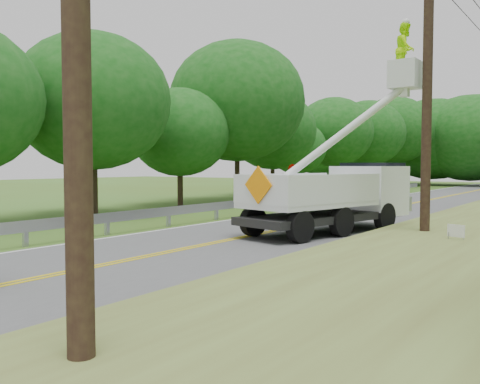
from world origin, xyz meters
The scene contains 10 objects.
ground centered at (0.00, 0.00, 0.00)m, with size 140.00×140.00×0.00m, color #445B1B.
road centered at (0.00, 14.00, 0.01)m, with size 7.20×96.00×0.03m.
guardrail centered at (-4.02, 14.91, 0.55)m, with size 0.18×48.00×0.77m.
utility_poles centered at (5.00, 17.02, 5.27)m, with size 1.60×43.30×10.00m.
treeline_left centered at (-10.39, 28.70, 5.59)m, with size 10.17×55.78×10.28m.
bucket_truck centered at (2.10, 9.78, 1.56)m, with size 4.91×7.34×6.84m.
suv_silver centered at (-1.87, 17.39, 0.87)m, with size 2.82×6.12×1.70m, color #B1B4B8.
suv_darkgrey centered at (-1.59, 22.36, 0.86)m, with size 2.35×5.77×1.67m, color #393C41.
stop_sign_permanent centered at (-4.78, 17.85, 1.61)m, with size 0.52×0.06×2.44m.
yard_sign centered at (6.24, 7.59, 0.51)m, with size 0.48×0.14×0.71m.
Camera 1 is at (9.53, -7.42, 2.36)m, focal length 38.32 mm.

